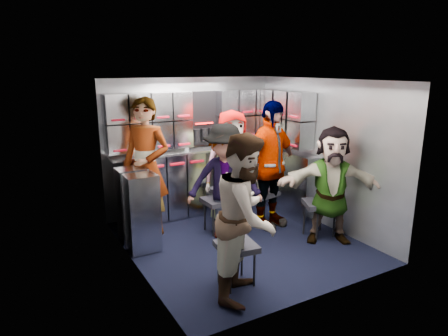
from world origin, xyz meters
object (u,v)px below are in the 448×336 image
jump_seat_mid_right (262,195)px  jump_seat_near_left (236,249)px  jump_seat_near_right (320,206)px  attendant_arc_a (246,217)px  attendant_arc_b (225,181)px  attendant_arc_c (232,168)px  attendant_standing (146,168)px  jump_seat_center (226,192)px  jump_seat_mid_left (218,202)px  attendant_arc_e (331,185)px  attendant_arc_d (270,165)px

jump_seat_mid_right → jump_seat_near_left: bearing=-132.8°
jump_seat_near_right → attendant_arc_a: attendant_arc_a is taller
jump_seat_mid_right → attendant_arc_b: size_ratio=0.31×
attendant_arc_b → attendant_arc_c: size_ratio=0.93×
jump_seat_near_right → attendant_standing: 2.40m
jump_seat_center → attendant_standing: attendant_standing is taller
jump_seat_near_left → attendant_arc_b: (0.52, 1.17, 0.36)m
jump_seat_center → jump_seat_mid_left: bearing=-131.6°
jump_seat_mid_right → attendant_arc_c: 0.61m
jump_seat_near_left → attendant_arc_b: bearing=66.0°
attendant_arc_b → jump_seat_mid_left: bearing=114.6°
jump_seat_center → attendant_arc_e: 1.61m
jump_seat_mid_left → attendant_arc_c: attendant_arc_c is taller
attendant_arc_c → jump_seat_near_left: bearing=-103.0°
jump_seat_near_left → attendant_arc_e: size_ratio=0.31×
jump_seat_center → jump_seat_near_left: bearing=-116.2°
attendant_standing → attendant_arc_a: bearing=-30.4°
attendant_arc_c → attendant_arc_d: attendant_arc_d is taller
attendant_arc_c → attendant_arc_e: 1.42m
jump_seat_near_right → jump_seat_mid_left: bearing=144.4°
attendant_arc_a → attendant_arc_b: bearing=24.4°
attendant_arc_d → attendant_arc_e: (0.40, -0.80, -0.14)m
attendant_arc_b → attendant_arc_d: attendant_arc_d is taller
jump_seat_mid_left → jump_seat_mid_right: bearing=-0.2°
attendant_standing → attendant_arc_a: size_ratio=1.13×
jump_seat_mid_left → jump_seat_near_left: bearing=-111.0°
attendant_arc_b → attendant_standing: bearing=170.0°
jump_seat_mid_right → attendant_standing: attendant_standing is taller
attendant_standing → attendant_arc_c: 1.22m
jump_seat_center → jump_seat_near_right: bearing=-55.4°
jump_seat_near_left → jump_seat_mid_left: (0.52, 1.35, 0.01)m
attendant_arc_d → jump_seat_center: bearing=113.9°
jump_seat_near_right → jump_seat_mid_right: bearing=116.4°
attendant_standing → attendant_arc_c: attendant_standing is taller
jump_seat_mid_left → attendant_arc_d: (0.73, -0.18, 0.48)m
jump_seat_near_right → attendant_arc_b: 1.33m
jump_seat_mid_right → attendant_arc_b: bearing=-166.2°
attendant_arc_c → jump_seat_mid_left: bearing=-134.7°
jump_seat_mid_left → attendant_standing: 1.10m
jump_seat_near_right → attendant_standing: attendant_standing is taller
jump_seat_near_right → attendant_arc_e: bearing=-90.0°
jump_seat_mid_left → jump_seat_mid_right: size_ratio=1.02×
jump_seat_near_right → attendant_arc_c: (-0.81, 0.99, 0.41)m
jump_seat_center → attendant_arc_c: size_ratio=0.29×
attendant_arc_a → jump_seat_near_left: bearing=45.4°
jump_seat_mid_left → jump_seat_center: (0.32, 0.36, 0.00)m
jump_seat_center → attendant_standing: (-1.19, 0.06, 0.51)m
jump_seat_center → attendant_arc_b: attendant_arc_b is taller
attendant_arc_d → jump_seat_mid_left: bearing=153.2°
jump_seat_center → attendant_arc_e: attendant_arc_e is taller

